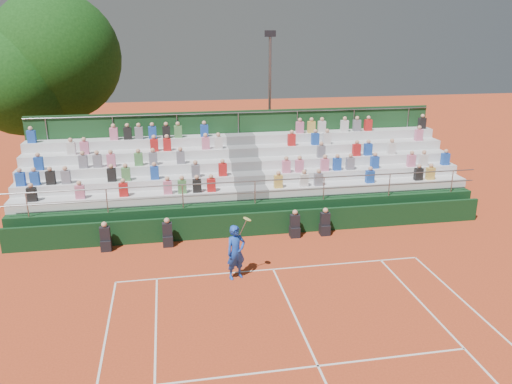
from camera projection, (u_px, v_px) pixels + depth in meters
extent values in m
plane|color=#C44520|center=(273.00, 269.00, 17.90)|extent=(90.00, 90.00, 0.00)
cube|color=white|center=(273.00, 269.00, 17.90)|extent=(11.00, 0.06, 0.01)
cube|color=white|center=(296.00, 318.00, 14.91)|extent=(0.06, 6.40, 0.01)
cube|color=white|center=(318.00, 366.00, 12.77)|extent=(8.22, 0.06, 0.01)
cube|color=black|center=(257.00, 224.00, 20.74)|extent=(20.00, 0.15, 1.00)
cube|color=black|center=(106.00, 245.00, 19.39)|extent=(0.40, 0.40, 0.44)
cube|color=black|center=(105.00, 234.00, 19.24)|extent=(0.38, 0.25, 0.55)
sphere|color=tan|center=(104.00, 224.00, 19.12)|extent=(0.22, 0.22, 0.22)
cube|color=black|center=(168.00, 241.00, 19.79)|extent=(0.40, 0.40, 0.44)
cube|color=black|center=(167.00, 229.00, 19.64)|extent=(0.38, 0.25, 0.55)
sphere|color=tan|center=(167.00, 220.00, 19.52)|extent=(0.22, 0.22, 0.22)
cube|color=black|center=(295.00, 232.00, 20.66)|extent=(0.40, 0.40, 0.44)
cube|color=black|center=(295.00, 221.00, 20.51)|extent=(0.38, 0.25, 0.55)
sphere|color=tan|center=(295.00, 212.00, 20.39)|extent=(0.22, 0.22, 0.22)
cube|color=black|center=(325.00, 230.00, 20.87)|extent=(0.40, 0.40, 0.44)
cube|color=black|center=(325.00, 219.00, 20.73)|extent=(0.38, 0.25, 0.55)
sphere|color=tan|center=(326.00, 210.00, 20.61)|extent=(0.22, 0.22, 0.22)
cube|color=black|center=(246.00, 198.00, 23.61)|extent=(20.00, 5.20, 1.20)
cube|color=silver|center=(126.00, 200.00, 20.89)|extent=(9.30, 0.85, 0.42)
cube|color=silver|center=(367.00, 186.00, 22.69)|extent=(9.30, 0.85, 0.42)
cube|color=slate|center=(251.00, 193.00, 21.79)|extent=(1.40, 0.85, 0.42)
cube|color=silver|center=(126.00, 184.00, 21.56)|extent=(9.30, 0.85, 0.42)
cube|color=silver|center=(361.00, 172.00, 23.35)|extent=(9.30, 0.85, 0.42)
cube|color=slate|center=(248.00, 178.00, 22.45)|extent=(1.40, 0.85, 0.42)
cube|color=silver|center=(127.00, 170.00, 22.22)|extent=(9.30, 0.85, 0.42)
cube|color=silver|center=(355.00, 159.00, 24.02)|extent=(9.30, 0.85, 0.42)
cube|color=slate|center=(245.00, 164.00, 23.12)|extent=(1.40, 0.85, 0.42)
cube|color=silver|center=(127.00, 156.00, 22.88)|extent=(9.30, 0.85, 0.42)
cube|color=silver|center=(349.00, 147.00, 24.68)|extent=(9.30, 0.85, 0.42)
cube|color=slate|center=(242.00, 151.00, 23.78)|extent=(1.40, 0.85, 0.42)
cube|color=silver|center=(128.00, 143.00, 23.55)|extent=(9.30, 0.85, 0.42)
cube|color=silver|center=(344.00, 135.00, 25.34)|extent=(9.30, 0.85, 0.42)
cube|color=slate|center=(240.00, 139.00, 24.45)|extent=(1.40, 0.85, 0.42)
cube|color=#1A4320|center=(238.00, 154.00, 25.21)|extent=(20.00, 0.12, 4.40)
cylinder|color=gray|center=(255.00, 181.00, 20.73)|extent=(20.00, 0.05, 0.05)
cylinder|color=gray|center=(238.00, 113.00, 24.47)|extent=(20.00, 0.05, 0.05)
cube|color=black|center=(32.00, 194.00, 19.99)|extent=(0.36, 0.24, 0.56)
cube|color=pink|center=(80.00, 192.00, 20.30)|extent=(0.36, 0.24, 0.56)
cube|color=red|center=(124.00, 190.00, 20.59)|extent=(0.36, 0.24, 0.56)
cube|color=pink|center=(168.00, 187.00, 20.89)|extent=(0.36, 0.24, 0.56)
cube|color=#4C8C4C|center=(182.00, 187.00, 20.99)|extent=(0.36, 0.24, 0.56)
cube|color=black|center=(197.00, 186.00, 21.10)|extent=(0.36, 0.24, 0.56)
cube|color=red|center=(211.00, 185.00, 21.20)|extent=(0.36, 0.24, 0.56)
cube|color=#1E4CB2|center=(20.00, 179.00, 20.56)|extent=(0.36, 0.24, 0.56)
cube|color=#1E4CB2|center=(35.00, 179.00, 20.65)|extent=(0.36, 0.24, 0.56)
cube|color=black|center=(51.00, 178.00, 20.76)|extent=(0.36, 0.24, 0.56)
cube|color=slate|center=(66.00, 177.00, 20.86)|extent=(0.36, 0.24, 0.56)
cube|color=black|center=(112.00, 175.00, 21.17)|extent=(0.36, 0.24, 0.56)
cube|color=#4C8C4C|center=(126.00, 174.00, 21.27)|extent=(0.36, 0.24, 0.56)
cube|color=#1E4CB2|center=(155.00, 173.00, 21.47)|extent=(0.36, 0.24, 0.56)
cube|color=slate|center=(196.00, 171.00, 21.77)|extent=(0.36, 0.24, 0.56)
cube|color=red|center=(223.00, 170.00, 21.97)|extent=(0.36, 0.24, 0.56)
cube|color=#1E4CB2|center=(39.00, 164.00, 21.32)|extent=(0.36, 0.24, 0.56)
cube|color=slate|center=(83.00, 162.00, 21.63)|extent=(0.36, 0.24, 0.56)
cube|color=slate|center=(97.00, 161.00, 21.73)|extent=(0.36, 0.24, 0.56)
cube|color=pink|center=(111.00, 160.00, 21.82)|extent=(0.36, 0.24, 0.56)
cube|color=#4C8C4C|center=(139.00, 159.00, 22.02)|extent=(0.36, 0.24, 0.56)
cube|color=slate|center=(153.00, 159.00, 22.13)|extent=(0.36, 0.24, 0.56)
cube|color=slate|center=(181.00, 157.00, 22.33)|extent=(0.36, 0.24, 0.56)
cube|color=silver|center=(71.00, 148.00, 22.19)|extent=(0.36, 0.24, 0.56)
cube|color=pink|center=(85.00, 148.00, 22.29)|extent=(0.36, 0.24, 0.56)
cube|color=red|center=(154.00, 145.00, 22.80)|extent=(0.36, 0.24, 0.56)
cube|color=red|center=(167.00, 145.00, 22.90)|extent=(0.36, 0.24, 0.56)
cube|color=pink|center=(206.00, 143.00, 23.20)|extent=(0.36, 0.24, 0.56)
cube|color=silver|center=(218.00, 143.00, 23.30)|extent=(0.36, 0.24, 0.56)
cube|color=#1E4CB2|center=(31.00, 137.00, 22.55)|extent=(0.36, 0.24, 0.56)
cube|color=pink|center=(114.00, 134.00, 23.16)|extent=(0.36, 0.24, 0.56)
cube|color=black|center=(128.00, 133.00, 23.26)|extent=(0.36, 0.24, 0.56)
cube|color=slate|center=(139.00, 133.00, 23.35)|extent=(0.36, 0.24, 0.56)
cube|color=#1E4CB2|center=(152.00, 133.00, 23.45)|extent=(0.36, 0.24, 0.56)
cube|color=black|center=(166.00, 132.00, 23.56)|extent=(0.36, 0.24, 0.56)
cube|color=#4C8C4C|center=(178.00, 132.00, 23.65)|extent=(0.36, 0.24, 0.56)
cube|color=#1E4CB2|center=(204.00, 131.00, 23.86)|extent=(0.36, 0.24, 0.56)
cube|color=gold|center=(278.00, 181.00, 21.69)|extent=(0.36, 0.24, 0.56)
cube|color=silver|center=(304.00, 180.00, 21.89)|extent=(0.36, 0.24, 0.56)
cube|color=slate|center=(318.00, 179.00, 22.00)|extent=(0.36, 0.24, 0.56)
cube|color=#1E4CB2|center=(370.00, 177.00, 22.40)|extent=(0.36, 0.24, 0.56)
cube|color=black|center=(418.00, 174.00, 22.79)|extent=(0.36, 0.24, 0.56)
cube|color=gold|center=(430.00, 173.00, 22.89)|extent=(0.36, 0.24, 0.56)
cube|color=pink|center=(286.00, 167.00, 22.45)|extent=(0.36, 0.24, 0.56)
cube|color=pink|center=(299.00, 166.00, 22.55)|extent=(0.36, 0.24, 0.56)
cube|color=pink|center=(325.00, 165.00, 22.75)|extent=(0.36, 0.24, 0.56)
cube|color=#1E4CB2|center=(337.00, 164.00, 22.85)|extent=(0.36, 0.24, 0.56)
cube|color=slate|center=(350.00, 164.00, 22.96)|extent=(0.36, 0.24, 0.56)
cube|color=#1E4CB2|center=(375.00, 162.00, 23.16)|extent=(0.36, 0.24, 0.56)
cube|color=pink|center=(411.00, 161.00, 23.46)|extent=(0.36, 0.24, 0.56)
cube|color=silver|center=(423.00, 160.00, 23.57)|extent=(0.36, 0.24, 0.56)
cube|color=#1E4CB2|center=(445.00, 159.00, 23.76)|extent=(0.36, 0.24, 0.56)
cube|color=slate|center=(321.00, 151.00, 23.43)|extent=(0.36, 0.24, 0.56)
cube|color=red|center=(356.00, 150.00, 23.72)|extent=(0.36, 0.24, 0.56)
cube|color=#1E4CB2|center=(368.00, 149.00, 23.82)|extent=(0.36, 0.24, 0.56)
cube|color=silver|center=(391.00, 148.00, 24.02)|extent=(0.36, 0.24, 0.56)
cube|color=red|center=(292.00, 140.00, 23.89)|extent=(0.36, 0.24, 0.56)
cube|color=#1E4CB2|center=(315.00, 139.00, 24.08)|extent=(0.36, 0.24, 0.56)
cube|color=silver|center=(327.00, 138.00, 24.18)|extent=(0.36, 0.24, 0.56)
cube|color=pink|center=(419.00, 135.00, 24.99)|extent=(0.36, 0.24, 0.56)
cube|color=pink|center=(300.00, 127.00, 24.66)|extent=(0.36, 0.24, 0.56)
cube|color=gold|center=(311.00, 127.00, 24.75)|extent=(0.36, 0.24, 0.56)
cube|color=silver|center=(322.00, 127.00, 24.85)|extent=(0.36, 0.24, 0.56)
cube|color=silver|center=(344.00, 126.00, 25.04)|extent=(0.36, 0.24, 0.56)
cube|color=slate|center=(357.00, 126.00, 25.15)|extent=(0.36, 0.24, 0.56)
cube|color=red|center=(368.00, 125.00, 25.26)|extent=(0.36, 0.24, 0.56)
cube|color=black|center=(422.00, 123.00, 25.75)|extent=(0.36, 0.24, 0.56)
imported|color=blue|center=(236.00, 252.00, 17.02)|extent=(0.82, 0.69, 1.93)
cylinder|color=gray|center=(243.00, 228.00, 16.78)|extent=(0.26, 0.03, 0.51)
cylinder|color=#E5D866|center=(247.00, 219.00, 16.72)|extent=(0.26, 0.28, 0.14)
cylinder|color=#3D2716|center=(32.00, 152.00, 27.98)|extent=(0.50, 0.50, 3.23)
sphere|color=#0F370F|center=(21.00, 80.00, 26.74)|extent=(5.91, 5.91, 5.91)
cylinder|color=#3D2716|center=(66.00, 142.00, 29.08)|extent=(0.50, 0.50, 3.92)
sphere|color=#0F370F|center=(56.00, 57.00, 27.59)|extent=(7.06, 7.06, 7.06)
cylinder|color=gray|center=(270.00, 107.00, 29.05)|extent=(0.16, 0.16, 7.80)
cube|color=black|center=(270.00, 34.00, 27.78)|extent=(0.60, 0.25, 0.35)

